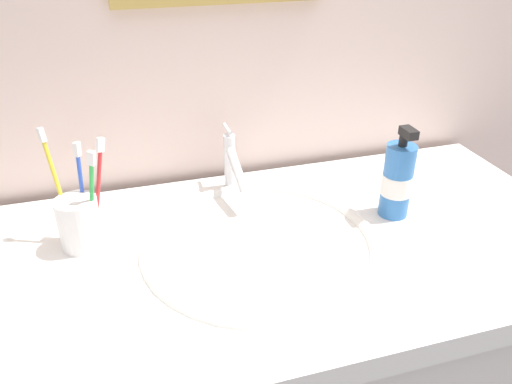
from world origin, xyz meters
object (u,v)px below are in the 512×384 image
(faucet, at_px, (232,163))
(toothbrush_red, at_px, (98,183))
(toothbrush_blue, at_px, (81,184))
(soap_dispenser, at_px, (397,180))
(toothbrush_cup, at_px, (79,223))
(toothbrush_yellow, at_px, (56,180))
(toothbrush_green, at_px, (92,193))

(faucet, bearing_deg, toothbrush_red, -159.98)
(toothbrush_blue, bearing_deg, soap_dispenser, -9.07)
(toothbrush_blue, xyz_separation_m, toothbrush_red, (0.03, -0.01, 0.00))
(toothbrush_cup, relative_size, soap_dispenser, 0.51)
(faucet, relative_size, toothbrush_yellow, 0.80)
(faucet, xyz_separation_m, toothbrush_yellow, (-0.33, -0.08, 0.05))
(toothbrush_yellow, height_order, soap_dispenser, toothbrush_yellow)
(toothbrush_cup, relative_size, toothbrush_red, 0.50)
(toothbrush_yellow, bearing_deg, toothbrush_red, -11.82)
(faucet, bearing_deg, toothbrush_yellow, -166.21)
(toothbrush_cup, height_order, toothbrush_green, toothbrush_green)
(toothbrush_cup, xyz_separation_m, toothbrush_yellow, (-0.03, 0.03, 0.07))
(toothbrush_cup, relative_size, toothbrush_green, 0.52)
(toothbrush_green, distance_m, soap_dispenser, 0.55)
(toothbrush_blue, bearing_deg, toothbrush_yellow, 173.97)
(faucet, bearing_deg, toothbrush_blue, -163.68)
(toothbrush_blue, relative_size, soap_dispenser, 0.96)
(toothbrush_yellow, height_order, toothbrush_blue, toothbrush_yellow)
(toothbrush_cup, distance_m, toothbrush_red, 0.08)
(soap_dispenser, bearing_deg, toothbrush_yellow, 171.13)
(toothbrush_yellow, distance_m, toothbrush_blue, 0.04)
(toothbrush_blue, bearing_deg, toothbrush_green, -65.67)
(toothbrush_yellow, bearing_deg, soap_dispenser, -8.87)
(toothbrush_blue, distance_m, toothbrush_red, 0.03)
(toothbrush_green, bearing_deg, toothbrush_yellow, 143.21)
(toothbrush_yellow, bearing_deg, faucet, 13.79)
(toothbrush_yellow, distance_m, toothbrush_red, 0.07)
(toothbrush_red, bearing_deg, toothbrush_blue, 160.75)
(faucet, distance_m, toothbrush_blue, 0.30)
(toothbrush_yellow, relative_size, toothbrush_red, 1.10)
(toothbrush_blue, distance_m, toothbrush_green, 0.04)
(toothbrush_yellow, xyz_separation_m, toothbrush_blue, (0.04, -0.00, -0.01))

